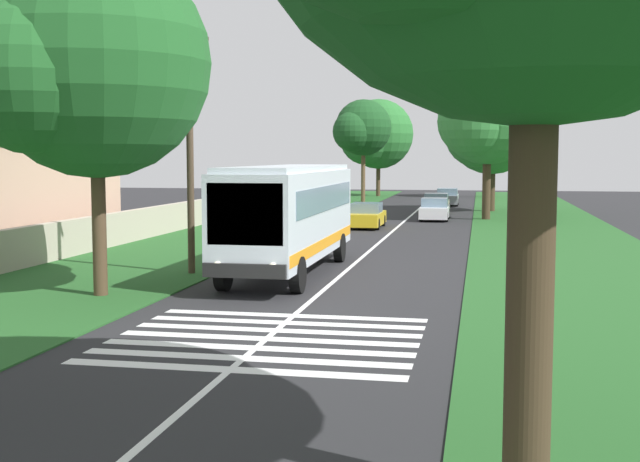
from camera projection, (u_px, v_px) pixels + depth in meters
name	position (u px, v px, depth m)	size (l,w,h in m)	color
ground	(288.00, 321.00, 20.24)	(160.00, 160.00, 0.00)	#262628
grass_verge_left	(186.00, 247.00, 36.46)	(120.00, 8.00, 0.04)	#235623
grass_verge_right	(568.00, 256.00, 33.33)	(120.00, 8.00, 0.04)	#235623
centre_line	(369.00, 252.00, 34.90)	(110.00, 0.16, 0.01)	silver
coach_bus	(290.00, 212.00, 28.18)	(11.16, 2.62, 3.73)	silver
zebra_crossing	(266.00, 339.00, 18.24)	(5.85, 6.80, 0.01)	silver
trailing_car_0	(367.00, 216.00, 46.53)	(4.30, 1.78, 1.43)	gold
trailing_car_1	(435.00, 210.00, 52.11)	(4.30, 1.78, 1.43)	silver
trailing_car_2	(436.00, 204.00, 58.58)	(4.30, 1.78, 1.43)	#B7A893
trailing_car_3	(447.00, 197.00, 67.70)	(4.30, 1.78, 1.43)	gray
roadside_tree_left_0	(362.00, 130.00, 72.28)	(6.26, 5.01, 9.03)	brown
roadside_tree_left_2	(91.00, 69.00, 23.29)	(7.86, 6.56, 9.94)	#4C3826
roadside_tree_left_3	(376.00, 136.00, 82.34)	(8.40, 7.11, 9.77)	#4C3826
roadside_tree_right_0	(489.00, 131.00, 59.76)	(8.17, 6.73, 9.43)	#3D2D1E
roadside_tree_right_2	(490.00, 133.00, 80.50)	(6.19, 4.93, 8.92)	#3D2D1E
roadside_tree_right_3	(485.00, 118.00, 51.91)	(7.72, 6.29, 9.77)	#3D2D1E
utility_pole	(190.00, 144.00, 27.84)	(0.24, 1.40, 8.55)	#473828
roadside_wall	(157.00, 220.00, 41.93)	(70.00, 0.40, 1.47)	#B2A893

